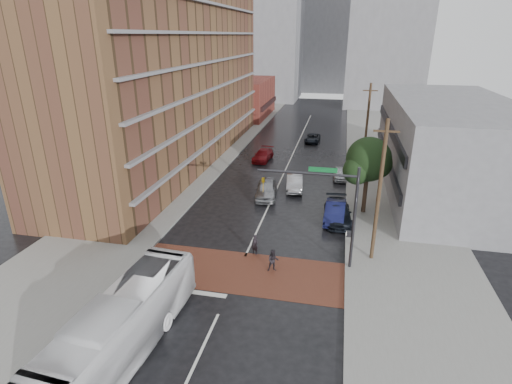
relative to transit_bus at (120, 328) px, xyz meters
The scene contains 24 objects.
ground 8.86m from the transit_bus, 64.99° to the left, with size 160.00×160.00×0.00m, color black.
crosswalk 9.31m from the transit_bus, 66.31° to the left, with size 14.00×5.00×0.02m, color brown.
sidewalk_west 33.85m from the transit_bus, 103.37° to the left, with size 9.00×90.00×0.15m, color gray.
sidewalk_east 36.26m from the transit_bus, 65.22° to the left, with size 9.00×90.00×0.15m, color gray.
apartment_block 35.74m from the transit_bus, 107.92° to the left, with size 10.00×44.00×28.00m, color brown.
storefront_west 62.48m from the transit_bus, 97.65° to the left, with size 8.00×16.00×7.00m, color brown.
building_east 34.55m from the transit_bus, 54.11° to the left, with size 11.00×26.00×9.00m, color gray.
distant_tower_west 87.70m from the transit_bus, 96.85° to the left, with size 18.00×16.00×32.00m, color gray.
distant_tower_east 83.46m from the transit_bus, 77.52° to the left, with size 16.00×14.00×36.00m, color gray.
distant_tower_center 103.48m from the transit_bus, 87.95° to the left, with size 12.00×10.00×24.00m, color gray.
street_tree 23.58m from the transit_bus, 58.52° to the left, with size 4.20×4.10×6.90m.
signal_mast 14.45m from the transit_bus, 47.48° to the left, with size 6.50×0.30×7.20m.
utility_pole_near 17.60m from the transit_bus, 43.62° to the left, with size 1.60×0.26×10.00m.
utility_pole_far 34.43m from the transit_bus, 68.63° to the left, with size 1.60×0.26×10.00m.
transit_bus is the anchor object (origin of this frame).
pedestrian_a 11.74m from the transit_bus, 68.53° to the left, with size 0.55×0.36×1.51m, color black.
pedestrian_b 10.83m from the transit_bus, 56.55° to the left, with size 0.76×0.59×1.56m, color black.
car_travel_a 22.03m from the transit_bus, 82.04° to the left, with size 1.99×4.95×1.69m, color #939599.
car_travel_b 25.15m from the transit_bus, 77.43° to the left, with size 1.59×4.56×1.50m, color #A6A7AD.
car_travel_c 33.78m from the transit_bus, 89.43° to the left, with size 1.90×4.67×1.36m, color maroon.
suv_travel 44.76m from the transit_bus, 82.69° to the left, with size 1.98×4.29×1.19m, color black.
car_parked_near 20.40m from the transit_bus, 61.42° to the left, with size 1.65×4.74×1.56m, color #131643.
car_parked_mid 20.51m from the transit_bus, 60.84° to the left, with size 2.15×5.28×1.53m, color black.
car_parked_far 30.42m from the transit_bus, 70.83° to the left, with size 1.46×3.63×1.24m, color #B1B4B9.
Camera 1 is at (6.00, -21.65, 14.79)m, focal length 28.00 mm.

